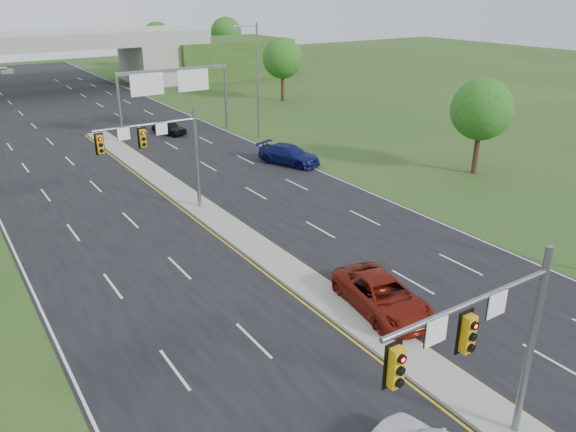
{
  "coord_description": "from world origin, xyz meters",
  "views": [
    {
      "loc": [
        -14.52,
        -8.19,
        14.01
      ],
      "look_at": [
        0.25,
        14.37,
        3.0
      ],
      "focal_mm": 35.0,
      "sensor_mm": 36.0,
      "label": 1
    }
  ],
  "objects_px": {
    "sign_gantry": "(173,84)",
    "car_far_a": "(382,295)",
    "car_far_b": "(289,155)",
    "overpass": "(34,67)",
    "car_far_c": "(169,127)",
    "signal_mast_near": "(491,338)",
    "signal_mast_far": "(163,146)"
  },
  "relations": [
    {
      "from": "sign_gantry",
      "to": "overpass",
      "type": "xyz_separation_m",
      "value": [
        -6.68,
        35.08,
        -1.69
      ]
    },
    {
      "from": "car_far_a",
      "to": "car_far_c",
      "type": "xyz_separation_m",
      "value": [
        4.77,
        37.53,
        -0.1
      ]
    },
    {
      "from": "signal_mast_far",
      "to": "car_far_b",
      "type": "distance_m",
      "value": 14.7
    },
    {
      "from": "car_far_c",
      "to": "signal_mast_far",
      "type": "bearing_deg",
      "value": -130.75
    },
    {
      "from": "overpass",
      "to": "car_far_b",
      "type": "distance_m",
      "value": 50.88
    },
    {
      "from": "sign_gantry",
      "to": "car_far_a",
      "type": "distance_m",
      "value": 37.23
    },
    {
      "from": "signal_mast_near",
      "to": "sign_gantry",
      "type": "distance_m",
      "value": 45.88
    },
    {
      "from": "car_far_b",
      "to": "car_far_c",
      "type": "distance_m",
      "value": 16.14
    },
    {
      "from": "car_far_a",
      "to": "signal_mast_far",
      "type": "bearing_deg",
      "value": 111.84
    },
    {
      "from": "car_far_a",
      "to": "car_far_c",
      "type": "bearing_deg",
      "value": 91.82
    },
    {
      "from": "signal_mast_near",
      "to": "car_far_c",
      "type": "xyz_separation_m",
      "value": [
        8.54,
        45.92,
        -4.01
      ]
    },
    {
      "from": "sign_gantry",
      "to": "car_far_a",
      "type": "bearing_deg",
      "value": -98.06
    },
    {
      "from": "car_far_a",
      "to": "car_far_b",
      "type": "xyz_separation_m",
      "value": [
        9.33,
        22.04,
        0.01
      ]
    },
    {
      "from": "sign_gantry",
      "to": "car_far_a",
      "type": "relative_size",
      "value": 2.01
    },
    {
      "from": "signal_mast_near",
      "to": "overpass",
      "type": "bearing_deg",
      "value": 88.38
    },
    {
      "from": "signal_mast_far",
      "to": "overpass",
      "type": "height_order",
      "value": "overpass"
    },
    {
      "from": "signal_mast_far",
      "to": "car_far_a",
      "type": "bearing_deg",
      "value": -77.23
    },
    {
      "from": "car_far_a",
      "to": "car_far_c",
      "type": "height_order",
      "value": "car_far_a"
    },
    {
      "from": "overpass",
      "to": "car_far_c",
      "type": "bearing_deg",
      "value": -79.59
    },
    {
      "from": "car_far_b",
      "to": "overpass",
      "type": "bearing_deg",
      "value": 79.71
    },
    {
      "from": "signal_mast_far",
      "to": "sign_gantry",
      "type": "distance_m",
      "value": 21.91
    },
    {
      "from": "signal_mast_near",
      "to": "sign_gantry",
      "type": "xyz_separation_m",
      "value": [
        8.95,
        44.99,
        0.51
      ]
    },
    {
      "from": "overpass",
      "to": "car_far_a",
      "type": "height_order",
      "value": "overpass"
    },
    {
      "from": "overpass",
      "to": "car_far_b",
      "type": "height_order",
      "value": "overpass"
    },
    {
      "from": "signal_mast_near",
      "to": "overpass",
      "type": "xyz_separation_m",
      "value": [
        2.26,
        80.07,
        -1.17
      ]
    },
    {
      "from": "signal_mast_near",
      "to": "sign_gantry",
      "type": "relative_size",
      "value": 0.6
    },
    {
      "from": "overpass",
      "to": "car_far_a",
      "type": "bearing_deg",
      "value": -88.8
    },
    {
      "from": "overpass",
      "to": "car_far_b",
      "type": "relative_size",
      "value": 14.3
    },
    {
      "from": "signal_mast_far",
      "to": "car_far_b",
      "type": "xyz_separation_m",
      "value": [
        13.09,
        5.44,
        -3.89
      ]
    },
    {
      "from": "overpass",
      "to": "car_far_a",
      "type": "distance_m",
      "value": 71.75
    },
    {
      "from": "signal_mast_near",
      "to": "signal_mast_far",
      "type": "height_order",
      "value": "same"
    },
    {
      "from": "signal_mast_far",
      "to": "signal_mast_near",
      "type": "bearing_deg",
      "value": -90.0
    }
  ]
}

